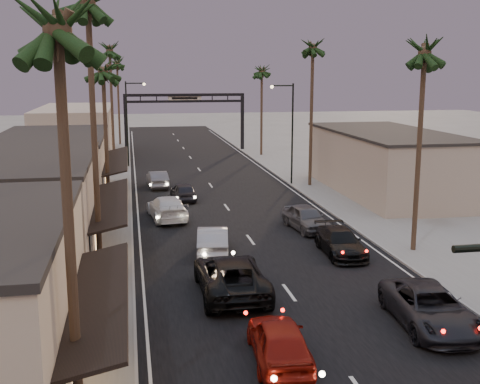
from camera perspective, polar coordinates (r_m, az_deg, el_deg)
name	(u,v)px	position (r m, az deg, el deg)	size (l,w,h in m)	color
ground	(221,199)	(47.99, -1.84, -0.68)	(200.00, 200.00, 0.00)	slate
road	(212,187)	(52.84, -2.65, 0.44)	(14.00, 120.00, 0.02)	black
sidewalk_left	(105,177)	(59.31, -12.72, 1.43)	(5.00, 92.00, 0.12)	slate
sidewalk_right	(295,171)	(61.51, 5.25, 2.01)	(5.00, 92.00, 0.12)	slate
storefront_mid	(16,212)	(33.76, -20.44, -1.81)	(8.00, 14.00, 5.50)	gray
storefront_far	(53,169)	(49.36, -17.32, 2.09)	(8.00, 16.00, 5.00)	#C2B094
storefront_dist	(76,133)	(72.01, -15.25, 5.39)	(8.00, 20.00, 6.00)	gray
building_right	(387,163)	(51.49, 13.75, 2.65)	(8.00, 18.00, 5.00)	gray
arch	(185,107)	(76.86, -5.26, 7.99)	(15.20, 0.40, 7.27)	black
streetlight_right	(289,126)	(53.47, 4.71, 6.30)	(2.13, 0.30, 9.00)	black
streetlight_left	(130,117)	(64.58, -10.43, 7.03)	(2.13, 0.30, 9.00)	black
palm_la	(56,11)	(15.56, -17.03, 16.10)	(3.20, 3.20, 13.20)	#38281C
palm_lc	(103,65)	(42.44, -12.89, 11.70)	(3.20, 3.20, 12.20)	#38281C
palm_ld	(109,46)	(61.48, -12.27, 13.36)	(3.20, 3.20, 14.20)	#38281C
palm_ra	(425,44)	(34.20, 17.15, 13.26)	(3.20, 3.20, 13.20)	#38281C
palm_rb	(313,42)	(52.82, 6.94, 13.89)	(3.20, 3.20, 14.20)	#38281C
palm_rc	(262,67)	(72.12, 2.08, 11.73)	(3.20, 3.20, 12.20)	#38281C
palm_far	(117,60)	(84.43, -11.59, 12.12)	(3.20, 3.20, 13.20)	#38281C
oncoming_red	(279,341)	(21.64, 3.76, -13.91)	(1.89, 4.70, 1.60)	maroon
oncoming_pickup	(231,276)	(27.66, -0.88, -7.93)	(2.94, 6.37, 1.77)	black
oncoming_silver	(213,240)	(33.66, -2.61, -4.58)	(1.66, 4.75, 1.57)	#939398
oncoming_white	(167,208)	(41.70, -6.93, -1.49)	(2.25, 5.54, 1.61)	silver
oncoming_dgrey	(183,191)	(47.67, -5.39, 0.05)	(1.67, 4.14, 1.41)	black
oncoming_grey_far	(158,179)	(53.17, -7.82, 1.20)	(1.54, 4.41, 1.45)	#57565C
curbside_near	(430,307)	(25.53, 17.55, -10.40)	(2.63, 5.70, 1.58)	black
curbside_black	(340,242)	(33.93, 9.50, -4.71)	(2.01, 4.95, 1.44)	black
curbside_grey	(306,218)	(38.85, 6.29, -2.44)	(1.87, 4.65, 1.59)	#434447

